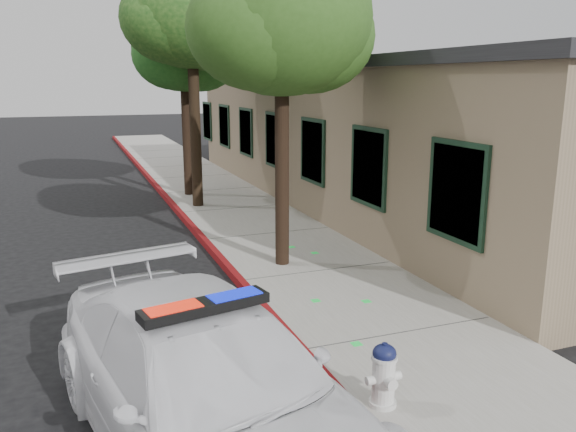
% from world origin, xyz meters
% --- Properties ---
extents(ground, '(120.00, 120.00, 0.00)m').
position_xyz_m(ground, '(0.00, 0.00, 0.00)').
color(ground, black).
rests_on(ground, ground).
extents(sidewalk, '(3.20, 60.00, 0.15)m').
position_xyz_m(sidewalk, '(1.60, 3.00, 0.07)').
color(sidewalk, gray).
rests_on(sidewalk, ground).
extents(red_curb, '(0.14, 60.00, 0.16)m').
position_xyz_m(red_curb, '(0.06, 3.00, 0.08)').
color(red_curb, maroon).
rests_on(red_curb, ground).
extents(clapboard_building, '(7.30, 20.89, 4.24)m').
position_xyz_m(clapboard_building, '(6.69, 9.00, 2.13)').
color(clapboard_building, '#847157').
rests_on(clapboard_building, ground).
extents(police_car, '(3.20, 5.66, 1.67)m').
position_xyz_m(police_car, '(-1.60, -1.53, 0.78)').
color(police_car, white).
rests_on(police_car, ground).
extents(fire_hydrant, '(0.43, 0.37, 0.76)m').
position_xyz_m(fire_hydrant, '(0.38, -1.60, 0.53)').
color(fire_hydrant, white).
rests_on(fire_hydrant, sidewalk).
extents(street_tree_near, '(3.65, 3.34, 6.12)m').
position_xyz_m(street_tree_near, '(1.12, 3.68, 4.71)').
color(street_tree_near, black).
rests_on(street_tree_near, sidewalk).
extents(street_tree_mid, '(3.98, 3.66, 6.99)m').
position_xyz_m(street_tree_mid, '(0.73, 9.78, 5.42)').
color(street_tree_mid, black).
rests_on(street_tree_mid, sidewalk).
extents(street_tree_far, '(3.32, 3.10, 5.87)m').
position_xyz_m(street_tree_far, '(0.82, 11.51, 4.56)').
color(street_tree_far, black).
rests_on(street_tree_far, sidewalk).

